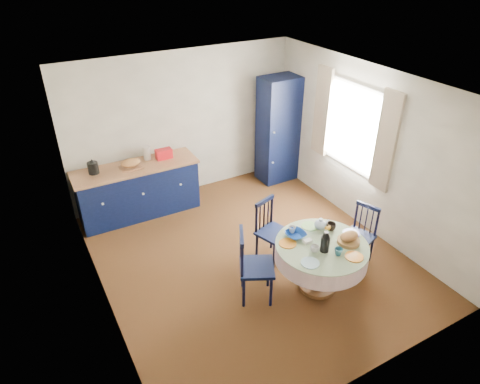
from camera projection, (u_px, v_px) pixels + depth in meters
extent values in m
plane|color=black|center=(250.00, 257.00, 6.17)|extent=(4.50, 4.50, 0.00)
plane|color=white|center=(252.00, 87.00, 4.89)|extent=(4.50, 4.50, 0.00)
cube|color=white|center=(184.00, 125.00, 7.22)|extent=(4.00, 0.02, 2.50)
cube|color=white|center=(94.00, 225.00, 4.69)|extent=(0.02, 4.50, 2.50)
cube|color=white|center=(367.00, 150.00, 6.37)|extent=(0.02, 4.50, 2.50)
plane|color=white|center=(355.00, 128.00, 6.46)|extent=(0.00, 1.20, 1.20)
cube|color=beige|center=(386.00, 142.00, 5.88)|extent=(0.05, 0.34, 1.45)
cube|color=beige|center=(322.00, 111.00, 6.93)|extent=(0.05, 0.34, 1.45)
cube|color=black|center=(139.00, 191.00, 6.96)|extent=(1.91, 0.59, 0.84)
cube|color=#A9734D|center=(135.00, 167.00, 6.74)|extent=(1.97, 0.63, 0.04)
cube|color=#A01017|center=(164.00, 154.00, 6.93)|extent=(0.26, 0.14, 0.16)
cube|color=#A9734D|center=(131.00, 167.00, 6.68)|extent=(0.34, 0.24, 0.02)
ellipsoid|color=#AE6B44|center=(130.00, 163.00, 6.64)|extent=(0.31, 0.20, 0.13)
cylinder|color=silver|center=(147.00, 153.00, 6.89)|extent=(0.12, 0.12, 0.22)
cube|color=black|center=(278.00, 130.00, 7.76)|extent=(0.69, 0.50, 1.95)
cylinder|color=white|center=(274.00, 132.00, 7.41)|extent=(0.04, 0.02, 0.04)
cylinder|color=white|center=(272.00, 163.00, 7.71)|extent=(0.04, 0.02, 0.04)
cylinder|color=#573719|center=(317.00, 285.00, 5.63)|extent=(0.48, 0.48, 0.05)
cylinder|color=#573719|center=(319.00, 267.00, 5.47)|extent=(0.10, 0.10, 0.63)
cylinder|color=#573719|center=(322.00, 246.00, 5.30)|extent=(1.10, 1.10, 0.03)
cylinder|color=white|center=(321.00, 252.00, 5.35)|extent=(1.16, 1.16, 0.22)
cylinder|color=beige|center=(322.00, 245.00, 5.29)|extent=(1.16, 1.16, 0.01)
cylinder|color=#96C2D4|center=(310.00, 263.00, 4.98)|extent=(0.22, 0.22, 0.01)
cylinder|color=orange|center=(354.00, 257.00, 5.08)|extent=(0.22, 0.22, 0.01)
cylinder|color=navy|center=(351.00, 233.00, 5.48)|extent=(0.22, 0.22, 0.01)
cylinder|color=#8BCB78|center=(310.00, 226.00, 5.62)|extent=(0.22, 0.22, 0.01)
cylinder|color=orange|center=(288.00, 243.00, 5.30)|extent=(0.22, 0.22, 0.01)
cylinder|color=#8D5D38|center=(348.00, 241.00, 5.31)|extent=(0.28, 0.28, 0.05)
ellipsoid|color=#AE6B44|center=(349.00, 236.00, 5.26)|extent=(0.26, 0.16, 0.11)
cube|color=silver|center=(308.00, 241.00, 5.32)|extent=(0.10, 0.07, 0.04)
cylinder|color=black|center=(271.00, 292.00, 5.24)|extent=(0.04, 0.04, 0.45)
cylinder|color=black|center=(268.00, 272.00, 5.55)|extent=(0.04, 0.04, 0.45)
cylinder|color=black|center=(244.00, 292.00, 5.23)|extent=(0.04, 0.04, 0.45)
cylinder|color=black|center=(243.00, 273.00, 5.54)|extent=(0.04, 0.04, 0.45)
cube|color=black|center=(257.00, 267.00, 5.27)|extent=(0.57, 0.58, 0.04)
cylinder|color=black|center=(242.00, 261.00, 4.98)|extent=(0.04, 0.04, 0.50)
cylinder|color=black|center=(241.00, 242.00, 5.29)|extent=(0.04, 0.04, 0.50)
cube|color=black|center=(242.00, 236.00, 5.02)|extent=(0.22, 0.37, 0.06)
cylinder|color=black|center=(242.00, 258.00, 5.06)|extent=(0.02, 0.02, 0.42)
cylinder|color=black|center=(242.00, 253.00, 5.15)|extent=(0.02, 0.02, 0.42)
cylinder|color=black|center=(241.00, 248.00, 5.23)|extent=(0.02, 0.02, 0.42)
cylinder|color=black|center=(274.00, 256.00, 5.87)|extent=(0.03, 0.03, 0.42)
cylinder|color=black|center=(288.00, 245.00, 6.07)|extent=(0.03, 0.03, 0.42)
cylinder|color=black|center=(257.00, 246.00, 6.05)|extent=(0.03, 0.03, 0.42)
cylinder|color=black|center=(271.00, 236.00, 6.26)|extent=(0.03, 0.03, 0.42)
cube|color=black|center=(273.00, 233.00, 5.94)|extent=(0.51, 0.50, 0.04)
cylinder|color=black|center=(256.00, 219.00, 5.82)|extent=(0.03, 0.03, 0.47)
cylinder|color=black|center=(272.00, 209.00, 6.03)|extent=(0.03, 0.03, 0.47)
cube|color=black|center=(265.00, 201.00, 5.82)|extent=(0.36, 0.15, 0.06)
cylinder|color=black|center=(260.00, 218.00, 5.88)|extent=(0.02, 0.02, 0.39)
cylinder|color=black|center=(264.00, 215.00, 5.94)|extent=(0.02, 0.02, 0.39)
cylinder|color=black|center=(268.00, 213.00, 5.99)|extent=(0.02, 0.02, 0.39)
cylinder|color=black|center=(341.00, 250.00, 6.00)|extent=(0.03, 0.03, 0.39)
cylinder|color=black|center=(361.00, 259.00, 5.82)|extent=(0.03, 0.03, 0.39)
cylinder|color=black|center=(351.00, 240.00, 6.19)|extent=(0.03, 0.03, 0.39)
cylinder|color=black|center=(371.00, 249.00, 6.01)|extent=(0.03, 0.03, 0.39)
cube|color=black|center=(358.00, 237.00, 5.90)|extent=(0.48, 0.49, 0.04)
cylinder|color=black|center=(356.00, 215.00, 5.98)|extent=(0.03, 0.03, 0.44)
cylinder|color=black|center=(377.00, 223.00, 5.80)|extent=(0.03, 0.03, 0.44)
cube|color=black|center=(369.00, 206.00, 5.79)|extent=(0.15, 0.34, 0.06)
cylinder|color=black|center=(361.00, 218.00, 5.95)|extent=(0.02, 0.02, 0.37)
cylinder|color=black|center=(366.00, 220.00, 5.90)|extent=(0.02, 0.02, 0.37)
cylinder|color=black|center=(372.00, 222.00, 5.85)|extent=(0.02, 0.02, 0.37)
imported|color=silver|center=(315.00, 249.00, 5.15)|extent=(0.11, 0.11, 0.09)
imported|color=#286375|center=(338.00, 252.00, 5.09)|extent=(0.10, 0.10, 0.09)
imported|color=black|center=(331.00, 227.00, 5.53)|extent=(0.13, 0.13, 0.10)
imported|color=silver|center=(292.00, 230.00, 5.48)|extent=(0.10, 0.10, 0.09)
imported|color=navy|center=(296.00, 235.00, 5.41)|extent=(0.25, 0.25, 0.06)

